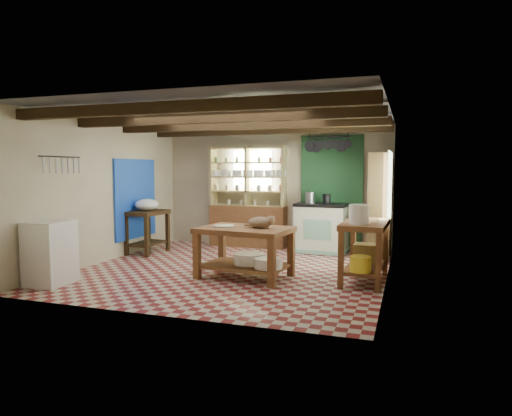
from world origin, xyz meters
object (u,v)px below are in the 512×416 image
(right_counter, at_px, (365,252))
(stove, at_px, (321,228))
(work_table, at_px, (245,252))
(cat, at_px, (260,222))
(white_cabinet, at_px, (50,253))
(prep_table, at_px, (147,232))

(right_counter, bearing_deg, stove, 117.80)
(work_table, xyz_separation_m, stove, (0.74, 2.57, 0.11))
(cat, bearing_deg, white_cabinet, -158.48)
(work_table, relative_size, cat, 3.62)
(stove, height_order, cat, stove)
(prep_table, bearing_deg, cat, -21.70)
(work_table, distance_m, stove, 2.67)
(prep_table, relative_size, white_cabinet, 0.92)
(work_table, relative_size, prep_table, 1.61)
(stove, relative_size, right_counter, 0.81)
(work_table, bearing_deg, white_cabinet, -146.74)
(work_table, height_order, stove, stove)
(stove, distance_m, prep_table, 3.54)
(right_counter, relative_size, cat, 3.28)
(prep_table, distance_m, right_counter, 4.48)
(stove, relative_size, white_cabinet, 1.09)
(white_cabinet, xyz_separation_m, right_counter, (4.40, 1.68, -0.02))
(white_cabinet, height_order, cat, cat)
(work_table, distance_m, right_counter, 1.85)
(right_counter, bearing_deg, prep_table, 169.80)
(stove, distance_m, white_cabinet, 5.11)
(stove, xyz_separation_m, prep_table, (-3.31, -1.27, -0.07))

